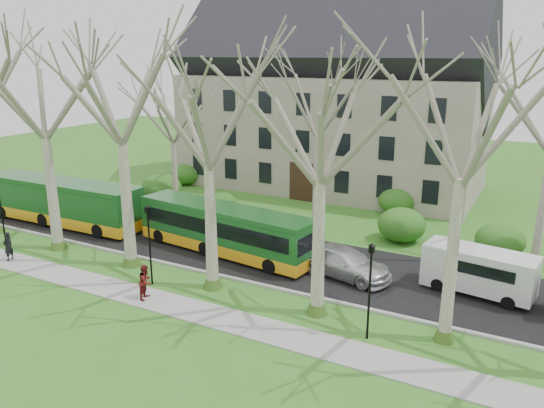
{
  "coord_description": "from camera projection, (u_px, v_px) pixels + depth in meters",
  "views": [
    {
      "loc": [
        12.03,
        -21.08,
        11.98
      ],
      "look_at": [
        -0.83,
        3.0,
        4.16
      ],
      "focal_mm": 35.0,
      "sensor_mm": 36.0,
      "label": 1
    }
  ],
  "objects": [
    {
      "name": "bus_lead",
      "position": [
        62.0,
        201.0,
        38.01
      ],
      "size": [
        13.14,
        2.92,
        3.27
      ],
      "primitive_type": null,
      "rotation": [
        0.0,
        0.0,
        0.01
      ],
      "color": "#17511E",
      "rests_on": "road"
    },
    {
      "name": "tree_row_far",
      "position": [
        322.0,
        147.0,
        34.9
      ],
      "size": [
        33.0,
        7.0,
        12.0
      ],
      "color": "gray",
      "rests_on": "ground"
    },
    {
      "name": "sidewalk",
      "position": [
        232.0,
        321.0,
        24.5
      ],
      "size": [
        70.0,
        2.0,
        0.06
      ],
      "primitive_type": "cube",
      "color": "gray",
      "rests_on": "ground"
    },
    {
      "name": "curb",
      "position": [
        272.0,
        288.0,
        27.88
      ],
      "size": [
        80.0,
        0.25,
        0.14
      ],
      "primitive_type": "cube",
      "color": "#A5A39E",
      "rests_on": "ground"
    },
    {
      "name": "hedges",
      "position": [
        296.0,
        202.0,
        40.33
      ],
      "size": [
        30.6,
        8.6,
        2.0
      ],
      "color": "#204F16",
      "rests_on": "ground"
    },
    {
      "name": "ground",
      "position": [
        258.0,
        300.0,
        26.62
      ],
      "size": [
        120.0,
        120.0,
        0.0
      ],
      "primitive_type": "plane",
      "color": "#397421",
      "rests_on": "ground"
    },
    {
      "name": "lamp_row",
      "position": [
        248.0,
        259.0,
        25.07
      ],
      "size": [
        36.22,
        0.22,
        4.3
      ],
      "color": "black",
      "rests_on": "ground"
    },
    {
      "name": "tree_row_verge",
      "position": [
        260.0,
        162.0,
        24.95
      ],
      "size": [
        49.0,
        7.0,
        14.0
      ],
      "color": "gray",
      "rests_on": "ground"
    },
    {
      "name": "pedestrian_b",
      "position": [
        146.0,
        282.0,
        26.48
      ],
      "size": [
        0.87,
        1.01,
        1.78
      ],
      "primitive_type": "imported",
      "rotation": [
        0.0,
        0.0,
        1.82
      ],
      "color": "#5D1515",
      "rests_on": "sidewalk"
    },
    {
      "name": "building",
      "position": [
        331.0,
        98.0,
        47.47
      ],
      "size": [
        26.5,
        12.2,
        16.0
      ],
      "color": "gray",
      "rests_on": "ground"
    },
    {
      "name": "pedestrian_a",
      "position": [
        8.0,
        246.0,
        31.36
      ],
      "size": [
        0.52,
        0.7,
        1.75
      ],
      "primitive_type": "imported",
      "rotation": [
        0.0,
        0.0,
        -1.41
      ],
      "color": "black",
      "rests_on": "sidewalk"
    },
    {
      "name": "sedan",
      "position": [
        344.0,
        262.0,
        29.17
      ],
      "size": [
        5.77,
        3.25,
        1.58
      ],
      "primitive_type": "imported",
      "rotation": [
        0.0,
        0.0,
        1.37
      ],
      "color": "silver",
      "rests_on": "road"
    },
    {
      "name": "van_a",
      "position": [
        479.0,
        272.0,
        26.9
      ],
      "size": [
        5.64,
        2.74,
        2.36
      ],
      "primitive_type": null,
      "rotation": [
        0.0,
        0.0,
        -0.15
      ],
      "color": "silver",
      "rests_on": "road"
    },
    {
      "name": "road",
      "position": [
        304.0,
        263.0,
        31.28
      ],
      "size": [
        80.0,
        8.0,
        0.06
      ],
      "primitive_type": "cube",
      "color": "black",
      "rests_on": "ground"
    },
    {
      "name": "bus_follow",
      "position": [
        225.0,
        229.0,
        32.46
      ],
      "size": [
        12.25,
        3.95,
        3.01
      ],
      "primitive_type": null,
      "rotation": [
        0.0,
        0.0,
        -0.12
      ],
      "color": "#17511E",
      "rests_on": "road"
    }
  ]
}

